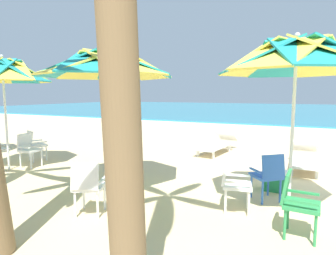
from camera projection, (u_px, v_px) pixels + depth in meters
sea at (311, 110)px, 31.69m from camera, size 80.00×36.00×0.10m
surf_foam at (318, 129)px, 15.28m from camera, size 80.00×0.70×0.01m
beach_umbrella_0 at (296, 58)px, 4.22m from camera, size 2.36×2.36×2.79m
plastic_chair_0 at (233, 182)px, 4.54m from camera, size 0.55×0.52×0.87m
plastic_chair_1 at (296, 200)px, 3.75m from camera, size 0.49×0.46×0.87m
plastic_chair_2 at (268, 174)px, 4.97m from camera, size 0.63×0.63×0.87m
beach_umbrella_1 at (107, 66)px, 5.24m from camera, size 2.56×2.56×2.74m
plastic_chair_3 at (88, 184)px, 4.40m from camera, size 0.57×0.59×0.87m
beach_umbrella_2 at (3, 72)px, 6.83m from camera, size 2.19×2.19×2.82m
plastic_chair_4 at (29, 148)px, 7.35m from camera, size 0.50×0.47×0.87m
plastic_chair_5 at (35, 144)px, 7.97m from camera, size 0.58×0.60×0.87m
sun_lounger_1 at (304, 158)px, 7.21m from camera, size 0.64×2.15×0.62m
sun_lounger_2 at (217, 144)px, 9.15m from camera, size 0.91×2.21×0.62m
cooler_box at (276, 180)px, 5.57m from camera, size 0.50×0.34×0.40m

